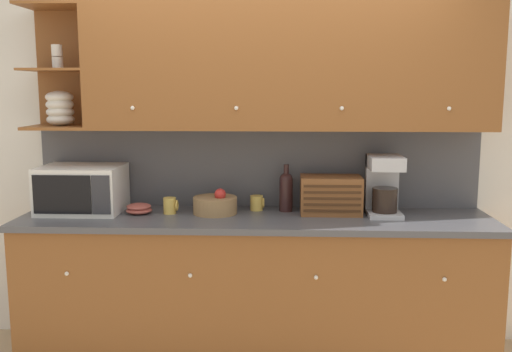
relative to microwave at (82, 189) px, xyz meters
The scene contains 13 objects.
ground_plane 1.62m from the microwave, 11.53° to the left, with size 24.00×24.00×0.00m, color tan.
wall_back 1.21m from the microwave, 12.95° to the left, with size 5.43×0.06×2.60m.
counter_unit 1.32m from the microwave, ahead, with size 3.05×0.66×0.95m.
backsplash_panel 1.19m from the microwave, 11.25° to the left, with size 3.03×0.01×0.55m.
upper_cabinets 1.54m from the microwave, ahead, with size 3.03×0.38×0.80m.
microwave is the anchor object (origin of this frame).
bowl_stack_on_counter 0.41m from the microwave, ahead, with size 0.17×0.17×0.07m.
mug_blue_second 0.61m from the microwave, ahead, with size 0.10×0.08×0.11m.
fruit_basket 0.90m from the microwave, ahead, with size 0.29×0.29×0.17m.
mug 1.17m from the microwave, ahead, with size 0.10×0.09×0.10m.
wine_bottle 1.36m from the microwave, ahead, with size 0.09×0.09×0.32m.
bread_box 1.65m from the microwave, ahead, with size 0.40×0.25×0.25m.
coffee_maker 1.99m from the microwave, ahead, with size 0.21×0.27×0.39m.
Camera 1 is at (0.17, -3.92, 1.78)m, focal length 40.00 mm.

